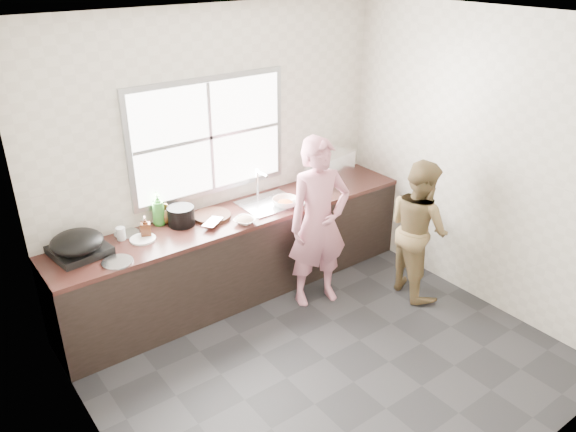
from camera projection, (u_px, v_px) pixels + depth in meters
floor at (325, 359)px, 4.72m from camera, size 3.60×3.20×0.01m
ceiling at (337, 20)px, 3.54m from camera, size 3.60×3.20×0.01m
wall_back at (219, 155)px, 5.29m from camera, size 3.60×0.01×2.70m
wall_left at (86, 296)px, 3.15m from camera, size 0.01×3.20×2.70m
wall_right at (481, 162)px, 5.10m from camera, size 0.01×3.20×2.70m
wall_front at (528, 318)px, 2.97m from camera, size 3.60×0.01×2.70m
cabinet at (241, 255)px, 5.47m from camera, size 3.60×0.62×0.82m
countertop at (239, 215)px, 5.28m from camera, size 3.60×0.64×0.04m
sink at (269, 204)px, 5.46m from camera, size 0.55×0.45×0.02m
faucet at (257, 184)px, 5.54m from camera, size 0.02×0.02×0.30m
window_frame at (209, 137)px, 5.13m from camera, size 1.60×0.05×1.10m
window_glazing at (210, 138)px, 5.12m from camera, size 1.50×0.01×1.00m
woman at (319, 228)px, 5.19m from camera, size 0.64×0.50×1.54m
person_side at (418, 228)px, 5.37m from camera, size 0.66×0.77×1.38m
cutting_board at (212, 216)px, 5.18m from camera, size 0.41×0.41×0.03m
cleaver at (213, 222)px, 5.01m from camera, size 0.24×0.21×0.01m
bowl_mince at (245, 221)px, 5.08m from camera, size 0.25×0.25×0.05m
bowl_crabs at (285, 203)px, 5.40m from camera, size 0.25×0.25×0.06m
bowl_held at (298, 204)px, 5.40m from camera, size 0.23×0.23×0.05m
black_pot at (181, 216)px, 5.02m from camera, size 0.31×0.31×0.17m
plate_food at (143, 239)px, 4.79m from camera, size 0.25×0.25×0.02m
bottle_green at (158, 209)px, 5.00m from camera, size 0.13×0.13×0.31m
bottle_brown_tall at (146, 227)px, 4.82m from camera, size 0.10×0.11×0.18m
bottle_brown_short at (166, 214)px, 5.06m from camera, size 0.15×0.15×0.17m
glass_jar at (121, 234)px, 4.78m from camera, size 0.10×0.10×0.11m
burner at (80, 250)px, 4.57m from camera, size 0.47×0.47×0.06m
wok at (77, 242)px, 4.47m from camera, size 0.49×0.49×0.16m
dish_rack at (330, 168)px, 5.88m from camera, size 0.50×0.40×0.33m
pot_lid_left at (117, 262)px, 4.45m from camera, size 0.26×0.26×0.01m
pot_lid_right at (127, 233)px, 4.89m from camera, size 0.26×0.26×0.01m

